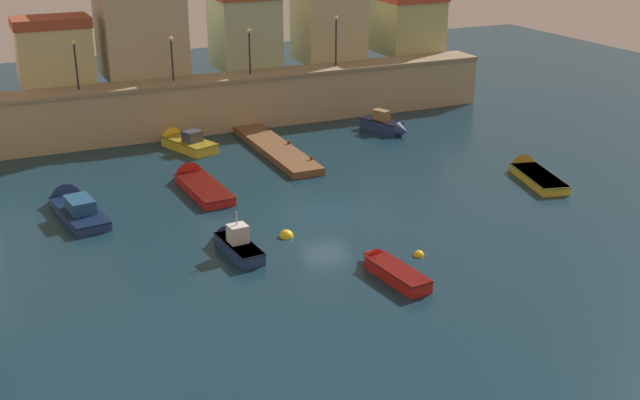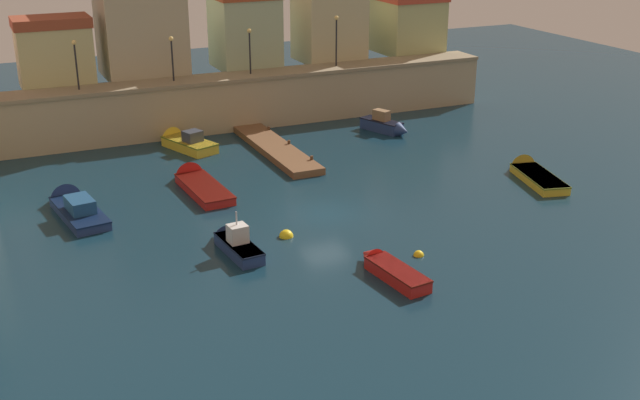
# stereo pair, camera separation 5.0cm
# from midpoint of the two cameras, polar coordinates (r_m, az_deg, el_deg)

# --- Properties ---
(ground_plane) EXTENTS (102.81, 102.81, 0.00)m
(ground_plane) POSITION_cam_midpoint_polar(r_m,az_deg,el_deg) (43.17, 0.39, -0.97)
(ground_plane) COLOR #112D3D
(quay_wall) EXTENTS (43.29, 3.02, 3.90)m
(quay_wall) POSITION_cam_midpoint_polar(r_m,az_deg,el_deg) (59.07, -7.22, 6.95)
(quay_wall) COLOR tan
(quay_wall) RESTS_ON ground
(old_town_backdrop) EXTENTS (41.24, 6.23, 8.57)m
(old_town_backdrop) POSITION_cam_midpoint_polar(r_m,az_deg,el_deg) (61.42, -9.74, 12.22)
(old_town_backdrop) COLOR tan
(old_town_backdrop) RESTS_ON ground
(pier_dock) EXTENTS (2.15, 11.38, 0.70)m
(pier_dock) POSITION_cam_midpoint_polar(r_m,az_deg,el_deg) (53.64, -3.16, 3.70)
(pier_dock) COLOR brown
(pier_dock) RESTS_ON ground
(quay_lamp_0) EXTENTS (0.32, 0.32, 3.34)m
(quay_lamp_0) POSITION_cam_midpoint_polar(r_m,az_deg,el_deg) (56.15, -17.14, 9.81)
(quay_lamp_0) COLOR black
(quay_lamp_0) RESTS_ON quay_wall
(quay_lamp_1) EXTENTS (0.32, 0.32, 3.13)m
(quay_lamp_1) POSITION_cam_midpoint_polar(r_m,az_deg,el_deg) (57.36, -10.58, 10.48)
(quay_lamp_1) COLOR black
(quay_lamp_1) RESTS_ON quay_wall
(quay_lamp_2) EXTENTS (0.32, 0.32, 3.31)m
(quay_lamp_2) POSITION_cam_midpoint_polar(r_m,az_deg,el_deg) (58.98, -5.05, 11.13)
(quay_lamp_2) COLOR black
(quay_lamp_2) RESTS_ON quay_wall
(quay_lamp_3) EXTENTS (0.32, 0.32, 3.82)m
(quay_lamp_3) POSITION_cam_midpoint_polar(r_m,az_deg,el_deg) (61.59, 1.21, 11.90)
(quay_lamp_3) COLOR black
(quay_lamp_3) RESTS_ON quay_wall
(moored_boat_0) EXTENTS (2.68, 6.86, 1.83)m
(moored_boat_0) POSITION_cam_midpoint_polar(r_m,az_deg,el_deg) (45.43, -17.29, -0.33)
(moored_boat_0) COLOR navy
(moored_boat_0) RESTS_ON ground
(moored_boat_1) EXTENTS (1.66, 4.69, 1.11)m
(moored_boat_1) POSITION_cam_midpoint_polar(r_m,az_deg,el_deg) (36.35, 4.99, -4.90)
(moored_boat_1) COLOR red
(moored_boat_1) RESTS_ON ground
(moored_boat_2) EXTENTS (2.16, 6.87, 1.74)m
(moored_boat_2) POSITION_cam_midpoint_polar(r_m,az_deg,el_deg) (47.72, -8.85, 1.31)
(moored_boat_2) COLOR red
(moored_boat_2) RESTS_ON ground
(moored_boat_3) EXTENTS (3.07, 6.31, 1.61)m
(moored_boat_3) POSITION_cam_midpoint_polar(r_m,az_deg,el_deg) (50.53, 14.90, 1.96)
(moored_boat_3) COLOR gold
(moored_boat_3) RESTS_ON ground
(moored_boat_4) EXTENTS (2.49, 4.27, 1.70)m
(moored_boat_4) POSITION_cam_midpoint_polar(r_m,az_deg,el_deg) (58.29, 4.78, 5.39)
(moored_boat_4) COLOR navy
(moored_boat_4) RESTS_ON ground
(moored_boat_5) EXTENTS (3.47, 5.63, 1.90)m
(moored_boat_5) POSITION_cam_midpoint_polar(r_m,az_deg,el_deg) (55.38, -9.84, 4.19)
(moored_boat_5) COLOR gold
(moored_boat_5) RESTS_ON ground
(moored_boat_6) EXTENTS (1.51, 4.55, 2.40)m
(moored_boat_6) POSITION_cam_midpoint_polar(r_m,az_deg,el_deg) (38.85, -6.16, -3.01)
(moored_boat_6) COLOR navy
(moored_boat_6) RESTS_ON ground
(mooring_buoy_0) EXTENTS (0.51, 0.51, 0.51)m
(mooring_buoy_0) POSITION_cam_midpoint_polar(r_m,az_deg,el_deg) (38.52, 7.14, -3.98)
(mooring_buoy_0) COLOR yellow
(mooring_buoy_0) RESTS_ON ground
(mooring_buoy_1) EXTENTS (0.73, 0.73, 0.73)m
(mooring_buoy_1) POSITION_cam_midpoint_polar(r_m,az_deg,el_deg) (40.32, -2.41, -2.64)
(mooring_buoy_1) COLOR yellow
(mooring_buoy_1) RESTS_ON ground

